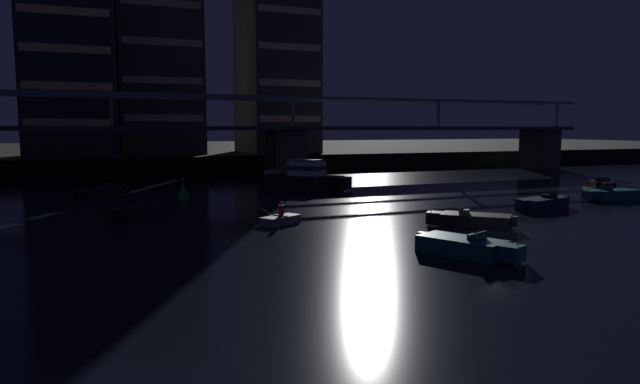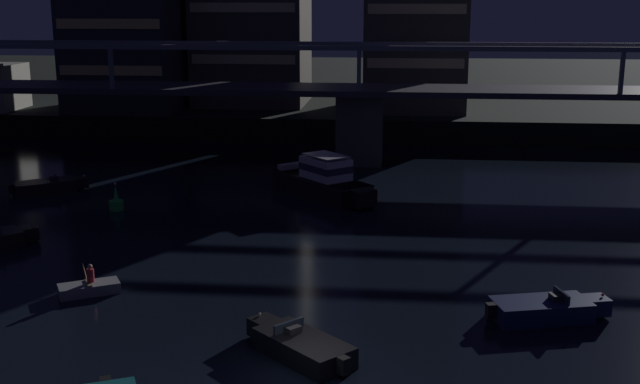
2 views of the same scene
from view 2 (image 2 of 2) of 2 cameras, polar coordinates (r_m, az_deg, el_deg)
name	(u,v)px [view 2 (image 2 of 2)]	position (r m, az deg, el deg)	size (l,w,h in m)	color
ground_plane	(309,377)	(28.15, -0.81, -13.14)	(400.00, 400.00, 0.00)	black
far_riverbank	(376,86)	(111.43, 4.02, 7.60)	(240.00, 80.00, 2.20)	black
river_bridge	(360,107)	(63.39, 2.90, 6.09)	(82.39, 6.40, 9.38)	#4C4944
cabin_cruiser_near_left	(323,180)	(52.76, 0.24, 0.87)	(7.55, 8.25, 2.79)	black
speedboat_mid_left	(546,309)	(33.99, 15.90, -8.08)	(5.19, 2.73, 1.16)	#19234C
speedboat_mid_right	(48,186)	(56.84, -18.94, 0.40)	(4.77, 3.84, 1.16)	black
speedboat_far_left	(300,346)	(29.49, -1.47, -10.95)	(4.44, 4.34, 1.16)	black
channel_buoy	(116,203)	(50.75, -14.40, -0.74)	(0.90, 0.90, 1.76)	green
dinghy_with_paddler	(89,288)	(36.87, -16.23, -6.61)	(2.81, 2.71, 1.36)	gray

